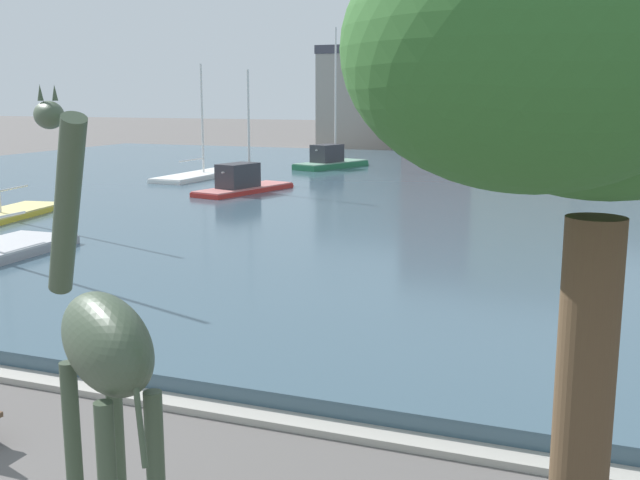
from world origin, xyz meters
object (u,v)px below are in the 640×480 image
(giraffe_statue, at_px, (101,348))
(shade_tree, at_px, (609,55))
(sailboat_red, at_px, (248,188))
(sailboat_green, at_px, (335,164))
(sailboat_white, at_px, (206,177))

(giraffe_statue, relative_size, shade_tree, 0.80)
(sailboat_red, xyz_separation_m, shade_tree, (17.08, -28.38, 4.91))
(giraffe_statue, bearing_deg, shade_tree, 0.13)
(giraffe_statue, xyz_separation_m, shade_tree, (4.60, 0.01, 2.78))
(giraffe_statue, distance_m, sailboat_red, 31.09)
(giraffe_statue, relative_size, sailboat_red, 0.75)
(sailboat_green, xyz_separation_m, shade_tree, (17.42, -42.15, 4.85))
(sailboat_green, bearing_deg, shade_tree, -67.54)
(sailboat_white, bearing_deg, sailboat_green, 57.61)
(sailboat_green, relative_size, sailboat_red, 1.35)
(giraffe_statue, distance_m, sailboat_green, 44.11)
(shade_tree, bearing_deg, giraffe_statue, -179.87)
(sailboat_red, bearing_deg, sailboat_green, 91.41)
(sailboat_green, bearing_deg, giraffe_statue, -73.08)
(sailboat_green, height_order, sailboat_red, sailboat_green)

